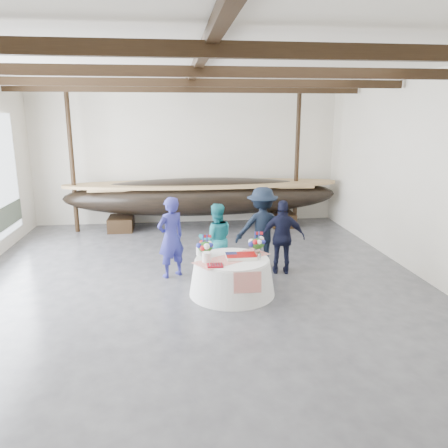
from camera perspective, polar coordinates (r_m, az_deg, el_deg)
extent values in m
cube|color=#3D3D42|center=(9.35, -3.37, -8.28)|extent=(10.00, 12.00, 0.01)
cube|color=silver|center=(14.71, -4.91, 8.88)|extent=(10.00, 0.02, 4.50)
cube|color=silver|center=(2.98, 3.06, -11.59)|extent=(10.00, 0.02, 4.50)
cube|color=silver|center=(10.31, 25.52, 5.44)|extent=(0.02, 12.00, 4.50)
cube|color=white|center=(8.71, -3.81, 20.28)|extent=(10.00, 12.00, 0.01)
cube|color=black|center=(5.22, -1.60, 21.83)|extent=(9.80, 0.12, 0.18)
cube|color=black|center=(7.70, -3.37, 19.26)|extent=(9.80, 0.12, 0.18)
cube|color=black|center=(10.18, -4.25, 17.94)|extent=(9.80, 0.12, 0.18)
cube|color=black|center=(12.68, -4.78, 17.13)|extent=(9.80, 0.12, 0.18)
cube|color=black|center=(8.70, -3.80, 19.49)|extent=(0.15, 11.76, 0.15)
cylinder|color=black|center=(14.10, -19.27, 7.95)|extent=(0.14, 0.14, 4.50)
cylinder|color=black|center=(14.33, 9.51, 8.61)|extent=(0.14, 0.14, 4.50)
cube|color=black|center=(14.21, -13.29, 0.06)|extent=(0.76, 0.98, 0.43)
cube|color=black|center=(14.55, 7.57, 0.64)|extent=(0.76, 0.98, 0.43)
ellipsoid|color=black|center=(13.97, -2.77, 3.61)|extent=(8.69, 1.74, 1.20)
cube|color=#9E7A4C|center=(13.92, -2.79, 4.93)|extent=(6.96, 1.14, 0.07)
cone|color=white|center=(8.92, 1.06, -6.90)|extent=(1.74, 1.74, 0.72)
cylinder|color=white|center=(8.80, 1.07, -4.65)|extent=(1.47, 1.47, 0.04)
cube|color=red|center=(8.79, 1.07, -4.51)|extent=(1.66, 1.30, 0.01)
cube|color=white|center=(8.80, 2.24, -4.28)|extent=(0.60, 0.40, 0.07)
cylinder|color=white|center=(8.57, -2.29, -4.35)|extent=(0.18, 0.18, 0.20)
cylinder|color=white|center=(9.01, -3.09, -3.49)|extent=(0.18, 0.18, 0.18)
cube|color=#66090C|center=(8.35, -1.17, -5.43)|extent=(0.30, 0.24, 0.03)
cone|color=silver|center=(8.75, 4.61, -4.26)|extent=(0.09, 0.09, 0.12)
imported|color=navy|center=(9.76, -6.95, -1.74)|extent=(0.80, 0.72, 1.83)
imported|color=teal|center=(9.91, -1.05, -1.97)|extent=(0.84, 0.68, 1.64)
imported|color=black|center=(10.29, 4.99, -0.53)|extent=(1.27, 0.74, 1.94)
imported|color=black|center=(10.01, 7.68, -1.73)|extent=(1.06, 0.58, 1.70)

